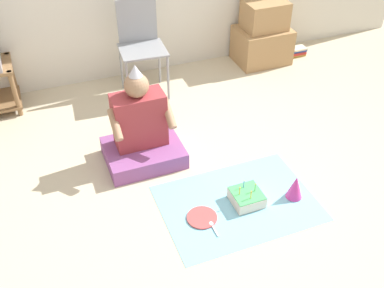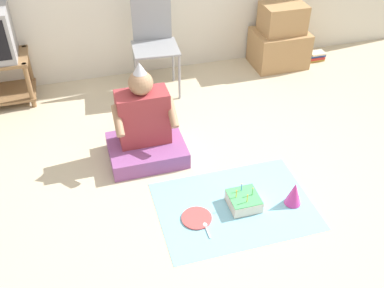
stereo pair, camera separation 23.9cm
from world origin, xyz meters
TOP-DOWN VIEW (x-y plane):
  - ground_plane at (0.00, 0.00)m, footprint 16.00×16.00m
  - folding_chair at (-0.13, 1.64)m, footprint 0.46×0.42m
  - cardboard_box_stack at (1.28, 1.76)m, footprint 0.58×0.45m
  - book_pile at (1.74, 1.73)m, footprint 0.20×0.12m
  - person_seated at (-0.45, 0.57)m, footprint 0.62×0.50m
  - party_cloth at (0.05, -0.19)m, footprint 1.13×0.81m
  - birthday_cake at (0.11, -0.21)m, footprint 0.22×0.22m
  - party_hat_blue at (0.47, -0.28)m, footprint 0.12×0.12m
  - paper_plate at (-0.26, -0.24)m, footprint 0.22×0.22m
  - plastic_spoon_near at (-0.22, -0.33)m, footprint 0.04×0.15m

SIDE VIEW (x-z plane):
  - ground_plane at x=0.00m, z-range 0.00..0.00m
  - party_cloth at x=0.05m, z-range 0.00..0.01m
  - paper_plate at x=-0.26m, z-range 0.01..0.02m
  - plastic_spoon_near at x=-0.22m, z-range 0.01..0.02m
  - book_pile at x=1.74m, z-range 0.00..0.10m
  - birthday_cake at x=0.11m, z-range -0.03..0.14m
  - party_hat_blue at x=0.47m, z-range 0.01..0.20m
  - person_seated at x=-0.45m, z-range -0.17..0.68m
  - cardboard_box_stack at x=1.28m, z-range -0.04..0.65m
  - folding_chair at x=-0.13m, z-range 0.08..1.00m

